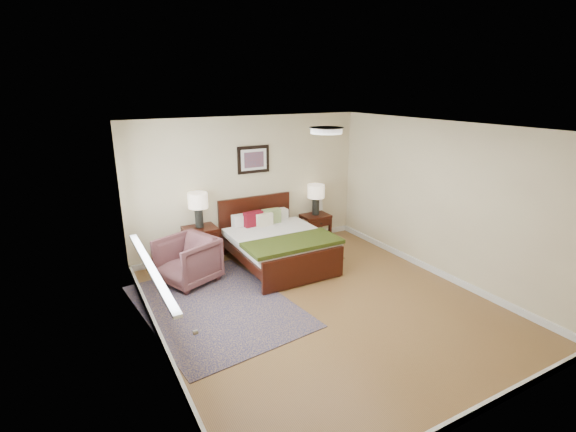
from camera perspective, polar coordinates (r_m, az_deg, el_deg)
The scene contains 18 objects.
floor at distance 6.14m, azimuth 4.63°, elevation -11.94°, with size 5.00×5.00×0.00m, color brown.
back_wall at distance 7.76m, azimuth -5.32°, elevation 4.25°, with size 4.50×0.04×2.50m, color beige.
front_wall at distance 3.97m, azimuth 25.59°, elevation -10.59°, with size 4.50×0.04×2.50m, color beige.
left_wall at distance 4.83m, azimuth -18.00°, elevation -4.74°, with size 0.04×5.00×2.50m, color beige.
right_wall at distance 7.09m, azimuth 20.29°, elevation 1.98°, with size 0.04×5.00×2.50m, color beige.
ceiling at distance 5.38m, azimuth 5.28°, elevation 11.97°, with size 4.50×5.00×0.02m, color white.
window at distance 5.45m, azimuth -19.03°, elevation -0.92°, with size 0.11×2.72×1.32m.
door at distance 3.40m, azimuth -11.22°, elevation -17.53°, with size 0.06×1.00×2.18m.
ceil_fixture at distance 5.38m, azimuth 5.27°, elevation 11.60°, with size 0.44×0.44×0.08m.
bed at distance 7.22m, azimuth -1.58°, elevation -3.17°, with size 1.57×1.88×1.01m.
wall_art at distance 7.68m, azimuth -4.74°, elevation 7.70°, with size 0.62×0.05×0.50m.
nightstand_left at distance 7.39m, azimuth -11.87°, elevation -2.50°, with size 0.56×0.50×0.66m.
nightstand_right at distance 8.40m, azimuth 3.81°, elevation -1.16°, with size 0.54×0.41×0.54m.
lamp_left at distance 7.25m, azimuth -12.19°, elevation 1.67°, with size 0.33×0.33×0.61m.
lamp_right at distance 8.23m, azimuth 3.85°, elevation 3.02°, with size 0.33×0.33×0.61m.
armchair at distance 6.79m, azimuth -13.56°, elevation -5.94°, with size 0.79×0.82×0.74m, color brown.
rug_persian at distance 6.17m, azimuth -9.85°, elevation -11.96°, with size 1.89×2.68×0.01m, color #0D1643.
rug_navy at distance 7.96m, azimuth 3.16°, elevation -4.77°, with size 0.78×1.17×0.01m, color black.
Camera 1 is at (-2.99, -4.45, 3.00)m, focal length 26.00 mm.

